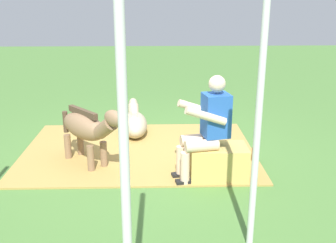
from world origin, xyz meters
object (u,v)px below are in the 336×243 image
person_seated (207,125)px  tent_pole_mid (125,166)px  pony_lying (134,122)px  tent_pole_left (259,115)px  pony_standing (88,128)px  soda_bottle (254,153)px  hay_bale (218,162)px

person_seated → tent_pole_mid: size_ratio=0.52×
pony_lying → tent_pole_mid: tent_pole_mid is taller
tent_pole_left → pony_standing: bearing=-46.2°
soda_bottle → tent_pole_left: size_ratio=0.11×
soda_bottle → person_seated: bearing=34.4°
tent_pole_mid → tent_pole_left: bearing=-135.8°
soda_bottle → tent_pole_mid: bearing=62.4°
pony_standing → soda_bottle: bearing=-178.7°
hay_bale → soda_bottle: size_ratio=2.65×
hay_bale → pony_lying: (1.12, -1.69, -0.02)m
pony_standing → soda_bottle: 2.25m
hay_bale → pony_lying: 2.03m
person_seated → tent_pole_mid: tent_pole_mid is taller
soda_bottle → tent_pole_left: (0.47, 1.87, 1.12)m
pony_standing → pony_lying: pony_standing is taller
soda_bottle → tent_pole_left: 2.23m
hay_bale → tent_pole_left: size_ratio=0.28×
hay_bale → tent_pole_left: bearing=93.8°
pony_standing → tent_pole_left: 2.62m
soda_bottle → tent_pole_mid: size_ratio=0.11×
person_seated → tent_pole_left: 1.50m
tent_pole_left → tent_pole_mid: 1.44m
person_seated → tent_pole_mid: (0.78, 2.38, 0.54)m
person_seated → tent_pole_mid: bearing=71.8°
person_seated → pony_standing: size_ratio=1.18×
pony_lying → hay_bale: bearing=123.5°
hay_bale → tent_pole_mid: 2.78m
pony_standing → tent_pole_left: size_ratio=0.44×
pony_lying → tent_pole_left: 3.48m
hay_bale → tent_pole_left: 1.74m
pony_lying → tent_pole_left: tent_pole_left is taller
pony_lying → tent_pole_left: (-1.21, 3.09, 1.06)m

